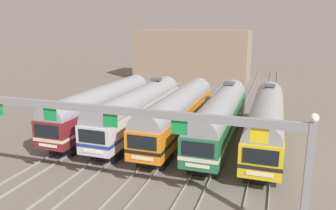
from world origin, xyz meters
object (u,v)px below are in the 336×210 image
at_px(commuter_train_silver, 139,109).
at_px(commuter_train_orange, 178,112).
at_px(commuter_train_yellow, 266,120).
at_px(catenary_gantry, 110,127).
at_px(commuter_train_maroon, 103,106).
at_px(commuter_train_green, 220,116).

height_order(commuter_train_silver, commuter_train_orange, commuter_train_silver).
xyz_separation_m(commuter_train_yellow, catenary_gantry, (-8.27, -13.50, 2.56)).
height_order(commuter_train_maroon, commuter_train_yellow, commuter_train_yellow).
bearing_deg(commuter_train_orange, commuter_train_green, 0.06).
bearing_deg(catenary_gantry, commuter_train_maroon, 121.50).
bearing_deg(commuter_train_yellow, commuter_train_green, 180.00).
distance_m(commuter_train_orange, commuter_train_yellow, 8.27).
height_order(commuter_train_orange, commuter_train_yellow, commuter_train_yellow).
distance_m(commuter_train_orange, commuter_train_green, 4.14).
relative_size(commuter_train_maroon, commuter_train_orange, 1.00).
height_order(commuter_train_maroon, catenary_gantry, catenary_gantry).
bearing_deg(catenary_gantry, commuter_train_silver, 107.03).
bearing_deg(commuter_train_yellow, commuter_train_maroon, -179.98).
distance_m(commuter_train_silver, commuter_train_yellow, 12.41).
bearing_deg(commuter_train_silver, commuter_train_maroon, -179.94).
bearing_deg(catenary_gantry, commuter_train_green, 72.97).
relative_size(commuter_train_green, catenary_gantry, 0.83).
height_order(commuter_train_orange, commuter_train_green, commuter_train_green).
bearing_deg(commuter_train_yellow, commuter_train_silver, 180.00).
relative_size(commuter_train_maroon, commuter_train_green, 1.00).
bearing_deg(commuter_train_maroon, commuter_train_orange, 0.00).
xyz_separation_m(commuter_train_maroon, catenary_gantry, (8.27, -13.49, 2.56)).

